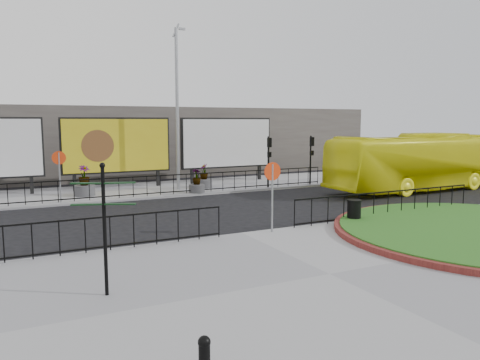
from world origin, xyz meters
TOP-DOWN VIEW (x-y plane):
  - ground at (0.00, 0.00)m, footprint 90.00×90.00m
  - pavement_near at (0.00, -5.00)m, footprint 30.00×10.00m
  - pavement_far at (0.00, 12.00)m, footprint 44.00×6.00m
  - railing_near_left at (-6.00, -0.30)m, footprint 10.00×0.10m
  - railing_near_right at (6.50, -0.30)m, footprint 9.00×0.10m
  - railing_far at (1.00, 9.30)m, footprint 18.00×0.10m
  - speed_sign_far at (-5.00, 9.40)m, footprint 0.64×0.07m
  - speed_sign_near at (1.00, -0.40)m, footprint 0.64×0.07m
  - billboard_mid at (-1.50, 12.97)m, footprint 6.20×0.31m
  - billboard_right at (5.50, 12.97)m, footprint 6.20×0.31m
  - lamp_post at (1.51, 11.00)m, footprint 0.74×0.18m
  - signal_pole_a at (6.50, 9.34)m, footprint 0.22×0.26m
  - signal_pole_b at (9.50, 9.34)m, footprint 0.22×0.26m
  - building_backdrop at (0.00, 22.00)m, footprint 40.00×10.00m
  - fingerpost_sign at (-5.37, -3.93)m, footprint 1.37×0.70m
  - bollard at (-4.67, -7.99)m, footprint 0.20×0.20m
  - litter_bin at (4.50, -0.60)m, footprint 0.56×0.56m
  - bus at (13.99, 5.05)m, footprint 11.89×2.91m
  - planter_a at (-3.66, 11.00)m, footprint 1.06×1.06m
  - planter_b at (2.00, 9.40)m, footprint 0.86×0.86m
  - planter_c at (3.08, 11.00)m, footprint 0.96×0.96m

SIDE VIEW (x-z plane):
  - ground at x=0.00m, z-range 0.00..0.00m
  - pavement_near at x=0.00m, z-range 0.00..0.12m
  - pavement_far at x=0.00m, z-range 0.00..0.12m
  - bollard at x=-4.67m, z-range 0.15..0.77m
  - litter_bin at x=4.50m, z-range 0.12..1.04m
  - planter_b at x=2.00m, z-range -0.06..1.25m
  - planter_c at x=3.08m, z-range -0.10..1.30m
  - railing_near_left at x=-6.00m, z-range 0.12..1.22m
  - railing_near_right at x=6.50m, z-range 0.12..1.22m
  - railing_far at x=1.00m, z-range 0.12..1.22m
  - planter_a at x=-3.66m, z-range -0.11..1.48m
  - bus at x=13.99m, z-range 0.00..3.30m
  - speed_sign_far at x=-5.00m, z-range 0.68..3.15m
  - speed_sign_near at x=1.00m, z-range 0.68..3.15m
  - fingerpost_sign at x=-5.37m, z-range 0.43..3.42m
  - signal_pole_a at x=6.50m, z-range 0.60..3.60m
  - signal_pole_b at x=9.50m, z-range 0.60..3.60m
  - building_backdrop at x=0.00m, z-range 0.00..5.00m
  - billboard_mid at x=-1.50m, z-range 0.55..4.65m
  - billboard_right at x=5.50m, z-range 0.55..4.65m
  - lamp_post at x=1.51m, z-range 0.21..9.44m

